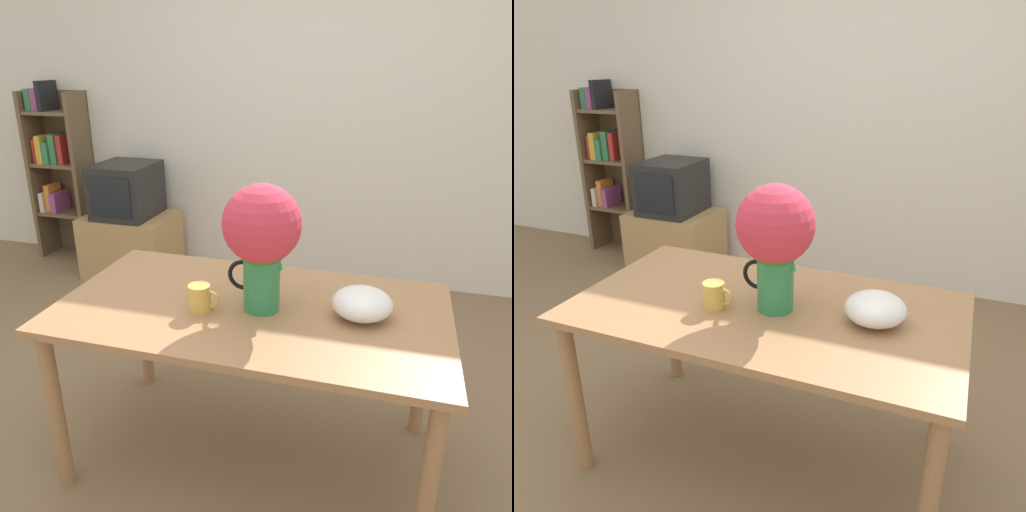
# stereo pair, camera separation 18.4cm
# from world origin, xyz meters

# --- Properties ---
(ground_plane) EXTENTS (12.00, 12.00, 0.00)m
(ground_plane) POSITION_xyz_m (0.00, 0.00, 0.00)
(ground_plane) COLOR #7F6647
(wall_back) EXTENTS (8.00, 0.05, 2.60)m
(wall_back) POSITION_xyz_m (0.00, 2.00, 1.30)
(wall_back) COLOR silver
(wall_back) RESTS_ON ground_plane
(table) EXTENTS (1.49, 0.83, 0.73)m
(table) POSITION_xyz_m (0.09, -0.04, 0.64)
(table) COLOR #A3754C
(table) RESTS_ON ground_plane
(flower_vase) EXTENTS (0.29, 0.29, 0.48)m
(flower_vase) POSITION_xyz_m (0.14, -0.05, 1.03)
(flower_vase) COLOR #2D844C
(flower_vase) RESTS_ON table
(coffee_mug) EXTENTS (0.12, 0.08, 0.10)m
(coffee_mug) POSITION_xyz_m (-0.08, -0.13, 0.78)
(coffee_mug) COLOR gold
(coffee_mug) RESTS_ON table
(white_bowl) EXTENTS (0.22, 0.22, 0.11)m
(white_bowl) POSITION_xyz_m (0.51, -0.02, 0.79)
(white_bowl) COLOR white
(white_bowl) RESTS_ON table
(tv_stand) EXTENTS (0.67, 0.52, 0.48)m
(tv_stand) POSITION_xyz_m (-1.41, 1.63, 0.24)
(tv_stand) COLOR tan
(tv_stand) RESTS_ON ground_plane
(tv_set) EXTENTS (0.42, 0.49, 0.41)m
(tv_set) POSITION_xyz_m (-1.41, 1.62, 0.69)
(tv_set) COLOR black
(tv_set) RESTS_ON tv_stand
(bookshelf) EXTENTS (0.48, 0.28, 1.47)m
(bookshelf) POSITION_xyz_m (-2.16, 1.85, 0.78)
(bookshelf) COLOR brown
(bookshelf) RESTS_ON ground_plane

